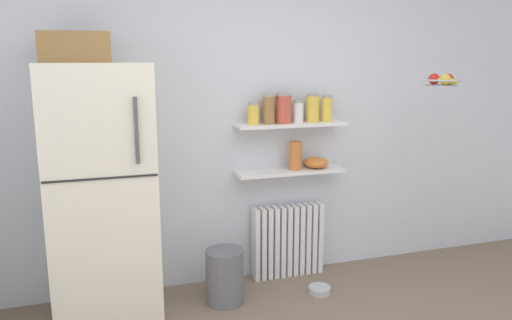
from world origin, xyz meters
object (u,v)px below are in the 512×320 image
Objects in this scene: storage_jar_0 at (253,114)px; storage_jar_4 at (313,108)px; refrigerator at (101,189)px; storage_jar_5 at (327,108)px; storage_jar_3 at (298,111)px; shelf_bowl at (316,162)px; storage_jar_1 at (269,109)px; vase at (295,156)px; pet_food_bowl at (320,290)px; storage_jar_2 at (284,108)px; radiator at (288,240)px; hanging_fruit_basket at (443,81)px; trash_bin at (225,276)px.

storage_jar_4 is at bearing 0.00° from storage_jar_0.
storage_jar_5 is at bearing 6.69° from refrigerator.
storage_jar_3 is 0.88× the size of shelf_bowl.
storage_jar_1 is 1.01× the size of vase.
pet_food_bowl is at bearing -101.01° from storage_jar_4.
storage_jar_2 is at bearing 180.00° from vase.
radiator is at bearing 170.59° from storage_jar_4.
storage_jar_3 reaches higher than radiator.
storage_jar_2 reaches higher than radiator.
refrigerator is 9.67× the size of shelf_bowl.
radiator is 1.11m from storage_jar_5.
radiator is 2.62× the size of storage_jar_1.
storage_jar_0 is at bearing -180.00° from storage_jar_5.
refrigerator is 6.76× the size of hanging_fruit_basket.
radiator is at bearing 9.29° from refrigerator.
storage_jar_1 is 1.29m from hanging_fruit_basket.
storage_jar_3 is 0.12m from storage_jar_4.
pet_food_bowl is (0.07, -0.36, -0.98)m from vase.
radiator is at bearing 106.14° from pet_food_bowl.
storage_jar_2 is 1.16× the size of shelf_bowl.
storage_jar_3 is 1.37m from pet_food_bowl.
storage_jar_4 is 1.44m from trash_bin.
pet_food_bowl is 0.60× the size of hanging_fruit_basket.
storage_jar_5 is at bearing 16.57° from trash_bin.
refrigerator is 10.95× the size of storage_jar_3.
storage_jar_2 is 1.04× the size of storage_jar_4.
radiator is at bearing 174.32° from storage_jar_5.
storage_jar_3 is at bearing 180.00° from storage_jar_4.
radiator is at bearing 144.24° from vase.
trash_bin is at bearing 173.13° from pet_food_bowl.
trash_bin reaches higher than pet_food_bowl.
radiator reaches higher than trash_bin.
shelf_bowl is 1.14m from trash_bin.
hanging_fruit_basket reaches higher than storage_jar_5.
radiator is at bearing 26.36° from trash_bin.
storage_jar_1 reaches higher than vase.
shelf_bowl is 1.17× the size of pet_food_bowl.
hanging_fruit_basket is at bearing -29.95° from storage_jar_4.
storage_jar_2 is at bearing 156.04° from hanging_fruit_basket.
refrigerator is 4.77× the size of trash_bin.
storage_jar_5 reaches higher than radiator.
storage_jar_0 is 0.75× the size of vase.
hanging_fruit_basket is (0.94, -0.47, 0.24)m from storage_jar_3.
storage_jar_4 is at bearing -0.00° from storage_jar_2.
pet_food_bowl is (0.72, -0.09, -0.17)m from trash_bin.
trash_bin is at bearing -153.65° from storage_jar_2.
radiator is 3.49× the size of pet_food_bowl.
storage_jar_5 reaches higher than shelf_bowl.
storage_jar_0 is 1.21m from trash_bin.
hanging_fruit_basket is (0.77, -0.47, 0.65)m from shelf_bowl.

